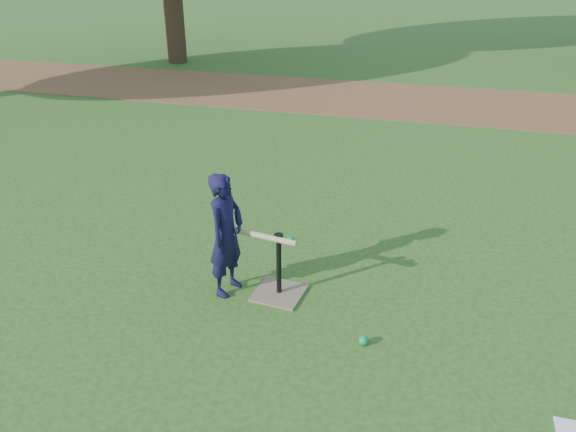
# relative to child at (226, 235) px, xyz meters

# --- Properties ---
(ground) EXTENTS (80.00, 80.00, 0.00)m
(ground) POSITION_rel_child_xyz_m (0.70, -0.08, -0.57)
(ground) COLOR #285116
(ground) RESTS_ON ground
(dirt_strip) EXTENTS (24.00, 3.00, 0.01)m
(dirt_strip) POSITION_rel_child_xyz_m (0.70, 7.42, -0.57)
(dirt_strip) COLOR brown
(dirt_strip) RESTS_ON ground
(child) EXTENTS (0.35, 0.46, 1.15)m
(child) POSITION_rel_child_xyz_m (0.00, 0.00, 0.00)
(child) COLOR black
(child) RESTS_ON ground
(wiffle_ball_ground) EXTENTS (0.08, 0.08, 0.08)m
(wiffle_ball_ground) POSITION_rel_child_xyz_m (1.32, -0.45, -0.53)
(wiffle_ball_ground) COLOR #0C8B43
(wiffle_ball_ground) RESTS_ON ground
(batting_tee) EXTENTS (0.47, 0.47, 0.61)m
(batting_tee) POSITION_rel_child_xyz_m (0.46, 0.06, -0.46)
(batting_tee) COLOR #7B664E
(batting_tee) RESTS_ON ground
(swing_action) EXTENTS (0.63, 0.15, 0.08)m
(swing_action) POSITION_rel_child_xyz_m (0.36, 0.04, 0.01)
(swing_action) COLOR tan
(swing_action) RESTS_ON ground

